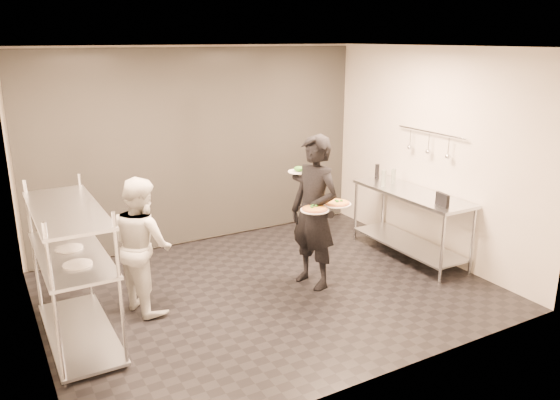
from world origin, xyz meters
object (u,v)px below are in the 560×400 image
pass_rack (73,267)px  chef (142,244)px  pizza_plate_near (315,209)px  waiter (314,212)px  bottle_clear (393,176)px  bottle_dark (377,171)px  salad_plate (299,170)px  pos_monitor (442,200)px  pizza_plate_far (337,203)px  prep_counter (410,213)px  bottle_green (384,178)px

pass_rack → chef: bearing=21.7°
chef → pizza_plate_near: (1.79, -0.66, 0.30)m
waiter → bottle_clear: waiter is taller
pass_rack → chef: (0.76, 0.30, -0.02)m
pass_rack → bottle_dark: 4.47m
chef → salad_plate: bearing=-107.0°
salad_plate → pos_monitor: size_ratio=1.18×
pizza_plate_near → pizza_plate_far: 0.33m
chef → bottle_clear: (3.64, 0.16, 0.28)m
waiter → salad_plate: (-0.03, 0.30, 0.46)m
salad_plate → prep_counter: bearing=-6.5°
bottle_green → pizza_plate_near: bearing=-155.0°
bottle_clear → bottle_green: bearing=-165.3°
salad_plate → bottle_dark: (1.71, 0.61, -0.35)m
salad_plate → pass_rack: bearing=-175.9°
pos_monitor → bottle_clear: bottle_clear is taller
waiter → pizza_plate_near: size_ratio=5.67×
chef → bottle_green: bearing=-101.9°
prep_counter → salad_plate: size_ratio=6.81×
prep_counter → chef: bearing=175.2°
pos_monitor → waiter: bearing=169.1°
prep_counter → salad_plate: salad_plate is taller
prep_counter → pos_monitor: size_ratio=8.07×
pos_monitor → bottle_dark: 1.47m
pass_rack → bottle_clear: bearing=6.0°
pass_rack → prep_counter: 4.33m
pizza_plate_far → bottle_clear: (1.52, 0.78, -0.04)m
waiter → bottle_green: bearing=95.7°
salad_plate → bottle_green: (1.50, 0.22, -0.34)m
prep_counter → waiter: (-1.62, -0.11, 0.29)m
waiter → chef: 2.00m
salad_plate → bottle_clear: salad_plate is taller
bottle_dark → pizza_plate_near: bearing=-147.8°
pizza_plate_far → pass_rack: bearing=173.7°
salad_plate → bottle_green: salad_plate is taller
pass_rack → waiter: 2.72m
waiter → pos_monitor: 1.60m
pizza_plate_far → pos_monitor: bearing=-14.5°
chef → pizza_plate_far: bearing=-119.9°
salad_plate → bottle_dark: size_ratio=1.26×
salad_plate → bottle_clear: 1.79m
prep_counter → pos_monitor: pos_monitor is taller
pizza_plate_far → salad_plate: salad_plate is taller
prep_counter → pizza_plate_far: bearing=-167.5°
prep_counter → pos_monitor: 0.77m
salad_plate → pos_monitor: salad_plate is taller
waiter → salad_plate: size_ratio=6.96×
pos_monitor → bottle_green: bearing=101.0°
pass_rack → prep_counter: bearing=0.0°
waiter → bottle_clear: bearing=95.1°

